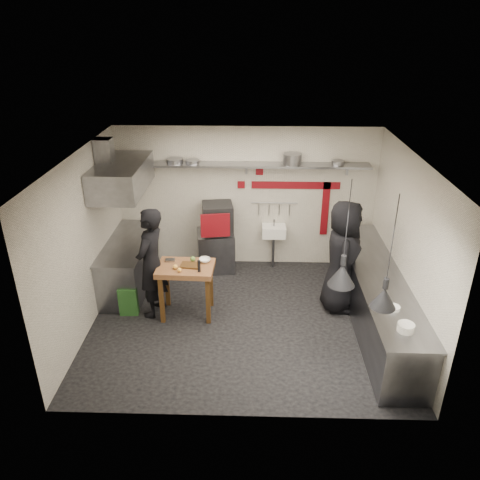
{
  "coord_description": "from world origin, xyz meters",
  "views": [
    {
      "loc": [
        0.14,
        -6.51,
        4.57
      ],
      "look_at": [
        -0.07,
        0.3,
        1.34
      ],
      "focal_mm": 35.0,
      "sensor_mm": 36.0,
      "label": 1
    }
  ],
  "objects_px": {
    "oven_stand": "(216,250)",
    "chef_left": "(151,263)",
    "chef_right": "(342,257)",
    "combi_oven": "(218,218)",
    "green_bin": "(129,299)",
    "prep_table": "(187,290)"
  },
  "relations": [
    {
      "from": "combi_oven",
      "to": "green_bin",
      "type": "distance_m",
      "value": 2.3
    },
    {
      "from": "green_bin",
      "to": "chef_right",
      "type": "bearing_deg",
      "value": 4.0
    },
    {
      "from": "combi_oven",
      "to": "chef_right",
      "type": "height_order",
      "value": "chef_right"
    },
    {
      "from": "oven_stand",
      "to": "chef_right",
      "type": "height_order",
      "value": "chef_right"
    },
    {
      "from": "prep_table",
      "to": "chef_left",
      "type": "relative_size",
      "value": 0.48
    },
    {
      "from": "combi_oven",
      "to": "prep_table",
      "type": "height_order",
      "value": "combi_oven"
    },
    {
      "from": "oven_stand",
      "to": "chef_left",
      "type": "height_order",
      "value": "chef_left"
    },
    {
      "from": "combi_oven",
      "to": "green_bin",
      "type": "relative_size",
      "value": 1.16
    },
    {
      "from": "oven_stand",
      "to": "combi_oven",
      "type": "bearing_deg",
      "value": 19.42
    },
    {
      "from": "green_bin",
      "to": "chef_right",
      "type": "relative_size",
      "value": 0.25
    },
    {
      "from": "combi_oven",
      "to": "chef_right",
      "type": "relative_size",
      "value": 0.29
    },
    {
      "from": "green_bin",
      "to": "combi_oven",
      "type": "bearing_deg",
      "value": 48.71
    },
    {
      "from": "combi_oven",
      "to": "chef_left",
      "type": "bearing_deg",
      "value": -129.97
    },
    {
      "from": "oven_stand",
      "to": "combi_oven",
      "type": "distance_m",
      "value": 0.69
    },
    {
      "from": "prep_table",
      "to": "chef_right",
      "type": "relative_size",
      "value": 0.47
    },
    {
      "from": "oven_stand",
      "to": "combi_oven",
      "type": "height_order",
      "value": "combi_oven"
    },
    {
      "from": "combi_oven",
      "to": "chef_right",
      "type": "distance_m",
      "value": 2.57
    },
    {
      "from": "oven_stand",
      "to": "chef_left",
      "type": "bearing_deg",
      "value": -129.13
    },
    {
      "from": "oven_stand",
      "to": "green_bin",
      "type": "distance_m",
      "value": 2.09
    },
    {
      "from": "oven_stand",
      "to": "chef_left",
      "type": "distance_m",
      "value": 1.92
    },
    {
      "from": "green_bin",
      "to": "prep_table",
      "type": "height_order",
      "value": "prep_table"
    },
    {
      "from": "combi_oven",
      "to": "prep_table",
      "type": "distance_m",
      "value": 1.8
    }
  ]
}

